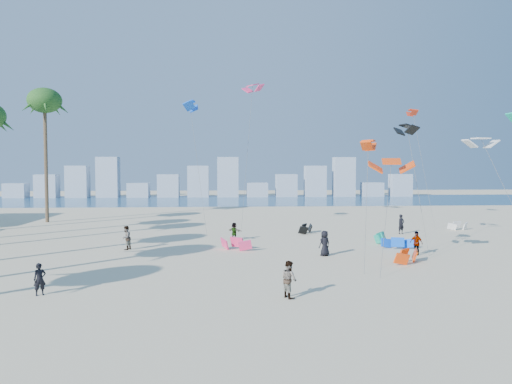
{
  "coord_description": "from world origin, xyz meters",
  "views": [
    {
      "loc": [
        0.64,
        -19.76,
        6.38
      ],
      "look_at": [
        3.0,
        16.0,
        4.5
      ],
      "focal_mm": 33.88,
      "sensor_mm": 36.0,
      "label": 1
    }
  ],
  "objects": [
    {
      "name": "ground",
      "position": [
        0.0,
        0.0,
        0.0
      ],
      "size": [
        220.0,
        220.0,
        0.0
      ],
      "primitive_type": "plane",
      "color": "beige",
      "rests_on": "ground"
    },
    {
      "name": "ocean",
      "position": [
        0.0,
        72.0,
        0.01
      ],
      "size": [
        220.0,
        220.0,
        0.0
      ],
      "primitive_type": "plane",
      "color": "navy",
      "rests_on": "ground"
    },
    {
      "name": "kitesurfer_near",
      "position": [
        -8.51,
        4.54,
        0.8
      ],
      "size": [
        0.7,
        0.62,
        1.61
      ],
      "primitive_type": "imported",
      "rotation": [
        0.0,
        0.0,
        0.5
      ],
      "color": "black",
      "rests_on": "ground"
    },
    {
      "name": "kitesurfer_mid",
      "position": [
        3.77,
        3.32,
        0.91
      ],
      "size": [
        1.0,
        1.09,
        1.81
      ],
      "primitive_type": "imported",
      "rotation": [
        0.0,
        0.0,
        2.01
      ],
      "color": "gray",
      "rests_on": "ground"
    },
    {
      "name": "kitesurfers_far",
      "position": [
        8.61,
        16.58,
        0.86
      ],
      "size": [
        33.33,
        16.17,
        1.86
      ],
      "color": "black",
      "rests_on": "ground"
    },
    {
      "name": "grounded_kites",
      "position": [
        11.66,
        19.18,
        0.41
      ],
      "size": [
        25.37,
        18.16,
        0.87
      ],
      "color": "#F63678",
      "rests_on": "ground"
    },
    {
      "name": "flying_kites",
      "position": [
        14.23,
        20.77,
        10.26
      ],
      "size": [
        32.31,
        29.13,
        16.08
      ],
      "color": "#FF470D",
      "rests_on": "ground"
    },
    {
      "name": "distant_skyline",
      "position": [
        -1.19,
        82.0,
        3.09
      ],
      "size": [
        85.0,
        3.0,
        8.4
      ],
      "color": "#9EADBF",
      "rests_on": "ground"
    }
  ]
}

